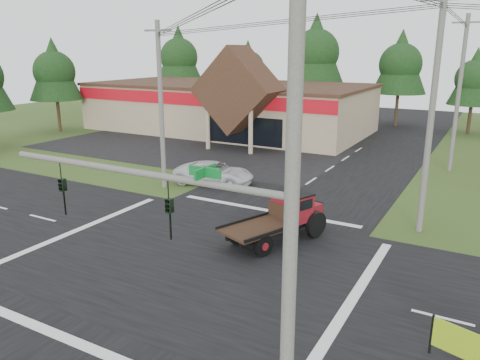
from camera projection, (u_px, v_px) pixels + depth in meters
The scene contains 18 objects.
ground at pixel (197, 257), 20.47m from camera, with size 120.00×120.00×0.00m, color #324318.
road_ns at pixel (197, 257), 20.46m from camera, with size 12.00×120.00×0.02m, color black.
road_ew at pixel (197, 257), 20.46m from camera, with size 120.00×12.00×0.02m, color black.
parking_apron at pixel (187, 148), 43.02m from camera, with size 28.00×14.00×0.02m, color black.
cvs_building at pixel (229, 106), 51.97m from camera, with size 30.40×18.20×9.19m.
traffic_signal_mast at pixel (219, 254), 10.24m from camera, with size 8.12×0.24×7.00m.
utility_pole_nr at pixel (291, 215), 9.13m from camera, with size 2.00×0.30×11.00m.
utility_pole_nw at pixel (161, 105), 29.50m from camera, with size 2.00×0.30×10.50m.
utility_pole_ne at pixel (432, 113), 21.87m from camera, with size 2.00×0.30×11.50m.
utility_pole_n at pixel (459, 93), 33.69m from camera, with size 2.00×0.30×11.20m.
tree_row_a at pixel (179, 55), 66.03m from camera, with size 6.72×6.72×12.12m.
tree_row_b at pixel (248, 66), 63.39m from camera, with size 5.60×5.60×10.10m.
tree_row_c at pixel (316, 50), 57.32m from camera, with size 7.28×7.28×13.13m.
tree_row_d at pixel (401, 62), 53.84m from camera, with size 6.16×6.16×11.11m.
tree_row_e at pixel (475, 77), 48.76m from camera, with size 5.04×5.04×9.09m.
tree_side_w at pixel (54, 70), 50.50m from camera, with size 5.60×5.60×10.10m.
antique_flatbed_truck at pixel (276, 219), 21.87m from camera, with size 2.07×5.42×2.27m, color #5A0C10, non-canonical shape.
white_pickup at pixel (214, 173), 31.50m from camera, with size 2.46×5.34×1.49m, color silver.
Camera 1 is at (10.81, -15.51, 8.74)m, focal length 35.00 mm.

